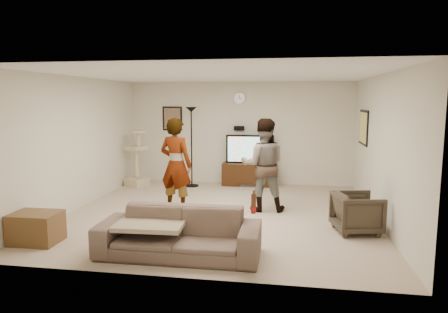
# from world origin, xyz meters

# --- Properties ---
(floor) EXTENTS (5.50, 5.50, 0.02)m
(floor) POSITION_xyz_m (0.00, 0.00, -0.01)
(floor) COLOR #BFAB94
(floor) RESTS_ON ground
(ceiling) EXTENTS (5.50, 5.50, 0.02)m
(ceiling) POSITION_xyz_m (0.00, 0.00, 2.51)
(ceiling) COLOR white
(ceiling) RESTS_ON wall_back
(wall_back) EXTENTS (5.50, 0.04, 2.50)m
(wall_back) POSITION_xyz_m (0.00, 2.75, 1.25)
(wall_back) COLOR beige
(wall_back) RESTS_ON floor
(wall_front) EXTENTS (5.50, 0.04, 2.50)m
(wall_front) POSITION_xyz_m (0.00, -2.75, 1.25)
(wall_front) COLOR beige
(wall_front) RESTS_ON floor
(wall_left) EXTENTS (0.04, 5.50, 2.50)m
(wall_left) POSITION_xyz_m (-2.75, 0.00, 1.25)
(wall_left) COLOR beige
(wall_left) RESTS_ON floor
(wall_right) EXTENTS (0.04, 5.50, 2.50)m
(wall_right) POSITION_xyz_m (2.75, 0.00, 1.25)
(wall_right) COLOR beige
(wall_right) RESTS_ON floor
(wall_clock) EXTENTS (0.26, 0.04, 0.26)m
(wall_clock) POSITION_xyz_m (0.00, 2.72, 2.10)
(wall_clock) COLOR silver
(wall_clock) RESTS_ON wall_back
(wall_speaker) EXTENTS (0.25, 0.10, 0.10)m
(wall_speaker) POSITION_xyz_m (0.00, 2.69, 1.38)
(wall_speaker) COLOR black
(wall_speaker) RESTS_ON wall_back
(picture_back) EXTENTS (0.42, 0.03, 0.52)m
(picture_back) POSITION_xyz_m (-1.70, 2.73, 1.60)
(picture_back) COLOR brown
(picture_back) RESTS_ON wall_back
(picture_right) EXTENTS (0.03, 0.78, 0.62)m
(picture_right) POSITION_xyz_m (2.73, 1.60, 1.50)
(picture_right) COLOR #F1D06C
(picture_right) RESTS_ON wall_right
(tv_stand) EXTENTS (1.31, 0.45, 0.55)m
(tv_stand) POSITION_xyz_m (0.29, 2.50, 0.27)
(tv_stand) COLOR black
(tv_stand) RESTS_ON floor
(console_box) EXTENTS (0.40, 0.30, 0.07)m
(console_box) POSITION_xyz_m (0.30, 2.11, 0.04)
(console_box) COLOR #AEADB9
(console_box) RESTS_ON floor
(tv) EXTENTS (1.15, 0.08, 0.68)m
(tv) POSITION_xyz_m (0.29, 2.50, 0.89)
(tv) COLOR black
(tv) RESTS_ON tv_stand
(tv_screen) EXTENTS (1.06, 0.01, 0.60)m
(tv_screen) POSITION_xyz_m (0.29, 2.46, 0.89)
(tv_screen) COLOR #1CD4F8
(tv_screen) RESTS_ON tv
(floor_lamp) EXTENTS (0.32, 0.32, 1.90)m
(floor_lamp) POSITION_xyz_m (-1.08, 2.19, 0.95)
(floor_lamp) COLOR black
(floor_lamp) RESTS_ON floor
(cat_tree) EXTENTS (0.58, 0.58, 1.37)m
(cat_tree) POSITION_xyz_m (-2.39, 1.98, 0.68)
(cat_tree) COLOR #BEB089
(cat_tree) RESTS_ON floor
(person_left) EXTENTS (0.73, 0.57, 1.75)m
(person_left) POSITION_xyz_m (-0.84, 0.00, 0.88)
(person_left) COLOR #9C9C9C
(person_left) RESTS_ON floor
(person_right) EXTENTS (0.90, 0.74, 1.73)m
(person_right) POSITION_xyz_m (0.75, 0.33, 0.87)
(person_right) COLOR #32608E
(person_right) RESTS_ON floor
(sofa) EXTENTS (2.16, 0.85, 0.63)m
(sofa) POSITION_xyz_m (-0.21, -2.09, 0.31)
(sofa) COLOR brown
(sofa) RESTS_ON floor
(throw_blanket) EXTENTS (0.93, 0.74, 0.06)m
(throw_blanket) POSITION_xyz_m (-0.59, -2.09, 0.42)
(throw_blanket) COLOR tan
(throw_blanket) RESTS_ON sofa
(beer_bottle) EXTENTS (0.06, 0.06, 0.25)m
(beer_bottle) POSITION_xyz_m (0.78, -2.09, 0.75)
(beer_bottle) COLOR #482311
(beer_bottle) RESTS_ON sofa
(armchair) EXTENTS (0.81, 0.79, 0.63)m
(armchair) POSITION_xyz_m (2.29, -0.72, 0.31)
(armchair) COLOR #352D23
(armchair) RESTS_ON floor
(side_table) EXTENTS (0.68, 0.52, 0.45)m
(side_table) POSITION_xyz_m (-2.40, -1.94, 0.22)
(side_table) COLOR #52371C
(side_table) RESTS_ON floor
(toy_ball) EXTENTS (0.07, 0.07, 0.07)m
(toy_ball) POSITION_xyz_m (-0.74, 0.20, 0.03)
(toy_ball) COLOR #07A39D
(toy_ball) RESTS_ON floor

